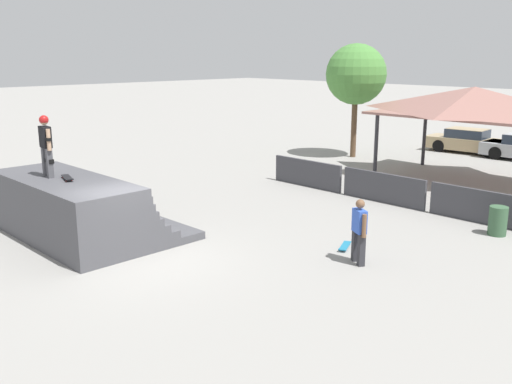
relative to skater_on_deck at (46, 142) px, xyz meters
The scene contains 11 objects.
ground_plane 4.34m from the skater_on_deck, 12.51° to the left, with size 160.00×160.00×0.00m, color gray.
quarter_pipe_ramp 2.10m from the skater_on_deck, 41.49° to the left, with size 5.38×3.84×1.76m.
skater_on_deck is the anchor object (origin of this frame).
skateboard_on_deck 1.20m from the skater_on_deck, 15.05° to the left, with size 0.86×0.43×0.09m.
bystander_walking 8.87m from the skater_on_deck, 31.06° to the left, with size 0.63×0.42×1.66m.
skateboard_on_ground 8.74m from the skater_on_deck, 38.39° to the left, with size 0.54×0.84×0.09m.
barrier_fence 11.25m from the skater_on_deck, 66.18° to the left, with size 10.35×0.12×1.05m.
pavilion_shelter 16.25m from the skater_on_deck, 72.09° to the left, with size 7.47×4.67×3.86m.
tree_beside_pavilion 16.99m from the skater_on_deck, 96.09° to the left, with size 2.99×2.99×5.64m.
trash_bin 13.05m from the skater_on_deck, 46.20° to the left, with size 0.52×0.52×0.85m, color #385B3D.
parked_car_tan 22.39m from the skater_on_deck, 85.54° to the left, with size 4.43×1.98×1.27m.
Camera 1 is at (12.03, -7.51, 5.13)m, focal length 40.00 mm.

